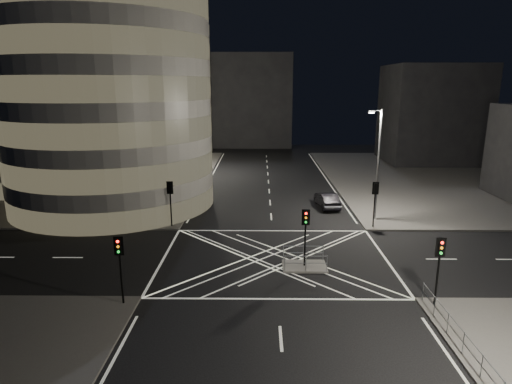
{
  "coord_description": "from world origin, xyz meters",
  "views": [
    {
      "loc": [
        -1.03,
        -28.71,
        12.21
      ],
      "look_at": [
        -1.42,
        7.72,
        3.0
      ],
      "focal_mm": 30.0,
      "sensor_mm": 36.0,
      "label": 1
    }
  ],
  "objects_px": {
    "traffic_signal_fr": "(375,196)",
    "sedan": "(327,200)",
    "traffic_signal_island": "(305,227)",
    "street_lamp_left_near": "(173,155)",
    "central_island": "(304,266)",
    "traffic_signal_nl": "(120,257)",
    "traffic_signal_fl": "(170,195)",
    "traffic_signal_nr": "(439,259)",
    "street_lamp_right_far": "(378,161)",
    "street_lamp_left_far": "(199,134)"
  },
  "relations": [
    {
      "from": "traffic_signal_fr",
      "to": "sedan",
      "type": "xyz_separation_m",
      "value": [
        -3.05,
        6.51,
        -2.13
      ]
    },
    {
      "from": "traffic_signal_island",
      "to": "street_lamp_left_near",
      "type": "relative_size",
      "value": 0.4
    },
    {
      "from": "central_island",
      "to": "traffic_signal_fr",
      "type": "xyz_separation_m",
      "value": [
        6.8,
        8.3,
        2.84
      ]
    },
    {
      "from": "traffic_signal_nl",
      "to": "sedan",
      "type": "relative_size",
      "value": 0.84
    },
    {
      "from": "traffic_signal_nl",
      "to": "traffic_signal_fr",
      "type": "distance_m",
      "value": 22.24
    },
    {
      "from": "central_island",
      "to": "sedan",
      "type": "relative_size",
      "value": 0.63
    },
    {
      "from": "traffic_signal_fl",
      "to": "central_island",
      "type": "bearing_deg",
      "value": -37.54
    },
    {
      "from": "traffic_signal_nl",
      "to": "traffic_signal_island",
      "type": "bearing_deg",
      "value": 26.14
    },
    {
      "from": "traffic_signal_nr",
      "to": "central_island",
      "type": "bearing_deg",
      "value": 142.07
    },
    {
      "from": "central_island",
      "to": "traffic_signal_fr",
      "type": "bearing_deg",
      "value": 50.67
    },
    {
      "from": "central_island",
      "to": "street_lamp_left_near",
      "type": "bearing_deg",
      "value": 130.27
    },
    {
      "from": "central_island",
      "to": "traffic_signal_nr",
      "type": "relative_size",
      "value": 0.75
    },
    {
      "from": "traffic_signal_nl",
      "to": "traffic_signal_fr",
      "type": "relative_size",
      "value": 1.0
    },
    {
      "from": "traffic_signal_fr",
      "to": "street_lamp_right_far",
      "type": "relative_size",
      "value": 0.4
    },
    {
      "from": "street_lamp_left_near",
      "to": "traffic_signal_fr",
      "type": "bearing_deg",
      "value": -15.92
    },
    {
      "from": "street_lamp_left_far",
      "to": "sedan",
      "type": "xyz_separation_m",
      "value": [
        15.19,
        -16.69,
        -4.75
      ]
    },
    {
      "from": "central_island",
      "to": "traffic_signal_island",
      "type": "bearing_deg",
      "value": 0.0
    },
    {
      "from": "traffic_signal_fr",
      "to": "traffic_signal_nl",
      "type": "bearing_deg",
      "value": -142.31
    },
    {
      "from": "traffic_signal_fl",
      "to": "traffic_signal_island",
      "type": "height_order",
      "value": "same"
    },
    {
      "from": "traffic_signal_nr",
      "to": "sedan",
      "type": "bearing_deg",
      "value": 98.62
    },
    {
      "from": "street_lamp_left_near",
      "to": "sedan",
      "type": "xyz_separation_m",
      "value": [
        15.19,
        1.31,
        -4.75
      ]
    },
    {
      "from": "central_island",
      "to": "street_lamp_left_near",
      "type": "relative_size",
      "value": 0.3
    },
    {
      "from": "traffic_signal_nr",
      "to": "sedan",
      "type": "distance_m",
      "value": 20.45
    },
    {
      "from": "street_lamp_left_near",
      "to": "traffic_signal_nr",
      "type": "bearing_deg",
      "value": -45.87
    },
    {
      "from": "traffic_signal_fr",
      "to": "street_lamp_left_far",
      "type": "height_order",
      "value": "street_lamp_left_far"
    },
    {
      "from": "central_island",
      "to": "traffic_signal_nr",
      "type": "height_order",
      "value": "traffic_signal_nr"
    },
    {
      "from": "traffic_signal_fl",
      "to": "sedan",
      "type": "bearing_deg",
      "value": 24.09
    },
    {
      "from": "traffic_signal_fl",
      "to": "street_lamp_left_far",
      "type": "height_order",
      "value": "street_lamp_left_far"
    },
    {
      "from": "central_island",
      "to": "traffic_signal_nl",
      "type": "relative_size",
      "value": 0.75
    },
    {
      "from": "traffic_signal_fr",
      "to": "traffic_signal_nr",
      "type": "bearing_deg",
      "value": -90.0
    },
    {
      "from": "sedan",
      "to": "central_island",
      "type": "bearing_deg",
      "value": 69.43
    },
    {
      "from": "traffic_signal_fl",
      "to": "traffic_signal_fr",
      "type": "relative_size",
      "value": 1.0
    },
    {
      "from": "traffic_signal_fl",
      "to": "traffic_signal_island",
      "type": "relative_size",
      "value": 1.0
    },
    {
      "from": "traffic_signal_fl",
      "to": "street_lamp_right_far",
      "type": "xyz_separation_m",
      "value": [
        18.24,
        2.2,
        2.63
      ]
    },
    {
      "from": "traffic_signal_island",
      "to": "street_lamp_left_far",
      "type": "relative_size",
      "value": 0.4
    },
    {
      "from": "traffic_signal_island",
      "to": "street_lamp_left_far",
      "type": "distance_m",
      "value": 33.61
    },
    {
      "from": "traffic_signal_nl",
      "to": "traffic_signal_fr",
      "type": "xyz_separation_m",
      "value": [
        17.6,
        13.6,
        0.0
      ]
    },
    {
      "from": "central_island",
      "to": "traffic_signal_island",
      "type": "xyz_separation_m",
      "value": [
        0.0,
        0.0,
        2.84
      ]
    },
    {
      "from": "traffic_signal_fl",
      "to": "street_lamp_left_far",
      "type": "bearing_deg",
      "value": 91.57
    },
    {
      "from": "sedan",
      "to": "traffic_signal_nr",
      "type": "bearing_deg",
      "value": 92.26
    },
    {
      "from": "central_island",
      "to": "sedan",
      "type": "xyz_separation_m",
      "value": [
        3.75,
        14.81,
        0.71
      ]
    },
    {
      "from": "traffic_signal_fl",
      "to": "street_lamp_left_far",
      "type": "xyz_separation_m",
      "value": [
        -0.64,
        23.2,
        2.63
      ]
    },
    {
      "from": "street_lamp_right_far",
      "to": "street_lamp_left_near",
      "type": "bearing_deg",
      "value": 170.97
    },
    {
      "from": "traffic_signal_island",
      "to": "street_lamp_right_far",
      "type": "height_order",
      "value": "street_lamp_right_far"
    },
    {
      "from": "traffic_signal_fl",
      "to": "street_lamp_left_near",
      "type": "height_order",
      "value": "street_lamp_left_near"
    },
    {
      "from": "traffic_signal_fl",
      "to": "street_lamp_left_near",
      "type": "xyz_separation_m",
      "value": [
        -0.64,
        5.2,
        2.63
      ]
    },
    {
      "from": "traffic_signal_nl",
      "to": "street_lamp_right_far",
      "type": "xyz_separation_m",
      "value": [
        18.24,
        15.8,
        2.63
      ]
    },
    {
      "from": "central_island",
      "to": "traffic_signal_fl",
      "type": "xyz_separation_m",
      "value": [
        -10.8,
        8.3,
        2.84
      ]
    },
    {
      "from": "traffic_signal_nl",
      "to": "street_lamp_left_far",
      "type": "relative_size",
      "value": 0.4
    },
    {
      "from": "traffic_signal_nr",
      "to": "street_lamp_right_far",
      "type": "distance_m",
      "value": 16.03
    }
  ]
}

